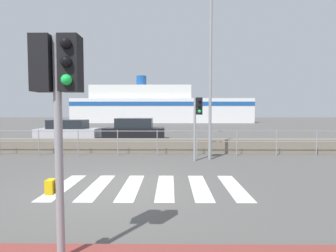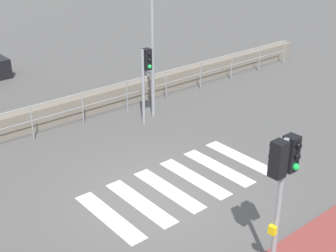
# 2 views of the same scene
# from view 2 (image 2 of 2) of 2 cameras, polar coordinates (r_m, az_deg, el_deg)

# --- Properties ---
(ground_plane) EXTENTS (160.00, 160.00, 0.00)m
(ground_plane) POSITION_cam_2_polar(r_m,az_deg,el_deg) (11.79, -1.66, -8.55)
(ground_plane) COLOR #565451
(crosswalk) EXTENTS (4.95, 2.40, 0.01)m
(crosswalk) POSITION_cam_2_polar(r_m,az_deg,el_deg) (12.28, 1.67, -7.05)
(crosswalk) COLOR silver
(crosswalk) RESTS_ON ground_plane
(seawall) EXTENTS (25.76, 0.55, 0.66)m
(seawall) POSITION_cam_2_polar(r_m,az_deg,el_deg) (16.06, -14.61, 1.41)
(seawall) COLOR slate
(seawall) RESTS_ON ground_plane
(harbor_fence) EXTENTS (23.22, 0.04, 1.17)m
(harbor_fence) POSITION_cam_2_polar(r_m,az_deg,el_deg) (15.16, -13.31, 1.92)
(harbor_fence) COLOR gray
(harbor_fence) RESTS_ON ground_plane
(traffic_light_near) EXTENTS (0.58, 0.41, 2.91)m
(traffic_light_near) POSITION_cam_2_polar(r_m,az_deg,el_deg) (8.55, 13.81, -5.35)
(traffic_light_near) COLOR gray
(traffic_light_near) RESTS_ON ground_plane
(traffic_light_far) EXTENTS (0.34, 0.32, 2.54)m
(traffic_light_far) POSITION_cam_2_polar(r_m,az_deg,el_deg) (15.04, -2.73, 6.87)
(traffic_light_far) COLOR gray
(traffic_light_far) RESTS_ON ground_plane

